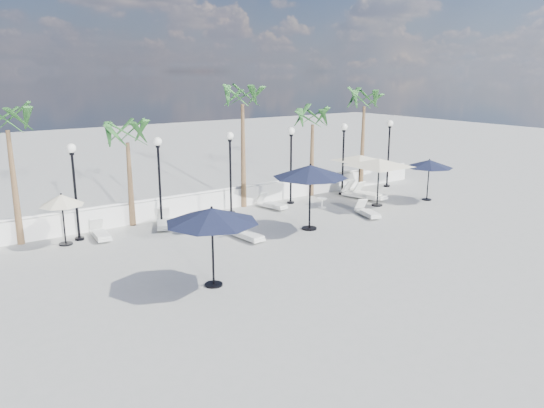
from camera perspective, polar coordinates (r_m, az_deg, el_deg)
ground at (r=19.94m, az=5.22°, el=-5.01°), size 100.00×100.00×0.00m
balustrade at (r=25.75m, az=-5.56°, el=0.46°), size 26.00×0.30×1.01m
lamppost_1 at (r=21.85m, az=-20.52°, el=2.60°), size 0.36×0.36×3.84m
lamppost_2 at (r=22.95m, az=-12.07°, el=3.70°), size 0.36×0.36×3.84m
lamppost_3 at (r=24.50m, az=-4.51°, el=4.61°), size 0.36×0.36×3.84m
lamppost_4 at (r=26.42m, az=2.06°, el=5.34°), size 0.36×0.36×3.84m
lamppost_5 at (r=28.65m, az=7.69°, el=5.90°), size 0.36×0.36×3.84m
lamppost_6 at (r=31.11m, az=12.47°, el=6.34°), size 0.36×0.36×3.84m
palm_0 at (r=21.96m, az=-26.60°, el=7.47°), size 2.60×2.60×5.50m
palm_1 at (r=23.14m, az=-15.30°, el=6.76°), size 2.60×2.60×4.70m
palm_2 at (r=25.51m, az=-3.20°, el=10.94°), size 2.60×2.60×6.10m
palm_3 at (r=28.10m, az=4.39°, el=8.82°), size 2.60×2.60×4.90m
palm_4 at (r=30.52m, az=9.89°, el=10.54°), size 2.60×2.60×5.70m
lounger_1 at (r=22.31m, az=-18.00°, el=-3.02°), size 0.67×1.70×0.62m
lounger_2 at (r=21.13m, az=-2.75°, el=-3.25°), size 0.72×1.76×0.64m
lounger_3 at (r=23.19m, az=-11.56°, el=-1.93°), size 1.20×1.83×0.66m
lounger_4 at (r=25.85m, az=-0.06°, el=-0.01°), size 0.90×1.76×0.63m
lounger_5 at (r=28.26m, az=10.48°, el=1.04°), size 0.83×1.97×0.72m
lounger_6 at (r=28.17m, az=9.63°, el=1.10°), size 1.20×2.27×0.81m
lounger_7 at (r=24.84m, az=10.23°, el=-0.83°), size 0.96×1.73×0.62m
side_table_1 at (r=22.13m, az=-8.68°, el=-2.24°), size 0.59×0.59×0.58m
side_table_2 at (r=26.11m, az=5.40°, el=0.25°), size 0.50×0.50×0.48m
parasol_navy_left at (r=16.12m, az=-6.49°, el=-1.28°), size 2.90×2.90×2.56m
parasol_navy_mid at (r=21.98m, az=4.14°, el=3.50°), size 3.15×3.15×2.82m
parasol_navy_right at (r=28.37m, az=16.56°, el=4.16°), size 2.42×2.42×2.17m
parasol_cream_sq_a at (r=29.13m, az=9.44°, el=5.20°), size 4.62×4.62×2.27m
parasol_cream_sq_b at (r=26.46m, az=11.47°, el=4.77°), size 5.08×5.08×2.54m
parasol_cream_small at (r=21.58m, az=-21.69°, el=0.33°), size 1.66×1.66×2.04m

